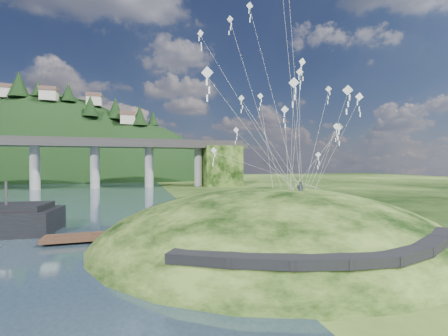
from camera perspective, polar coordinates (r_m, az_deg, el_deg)
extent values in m
plane|color=black|center=(26.73, -4.70, -15.44)|extent=(320.00, 320.00, 0.00)
ellipsoid|color=black|center=(31.51, 9.45, -15.74)|extent=(36.00, 32.00, 13.00)
cube|color=black|center=(18.36, -4.09, -16.57)|extent=(4.32, 3.62, 0.71)
cube|color=black|center=(17.74, 7.09, -17.00)|extent=(4.10, 2.97, 0.61)
cube|color=black|center=(18.29, 17.43, -16.49)|extent=(3.85, 2.37, 0.62)
cube|color=black|center=(19.75, 25.69, -15.35)|extent=(3.62, 1.83, 0.66)
cube|color=black|center=(21.94, 31.30, -13.72)|extent=(3.82, 2.27, 0.68)
cube|color=black|center=(24.74, 34.38, -11.84)|extent=(4.11, 2.97, 0.71)
cube|color=black|center=(27.98, 35.80, -10.32)|extent=(4.26, 3.43, 0.66)
cylinder|color=gray|center=(98.77, -32.35, 0.23)|extent=(2.60, 2.60, 13.00)
cylinder|color=gray|center=(95.75, -23.38, 0.28)|extent=(2.60, 2.60, 13.00)
cylinder|color=gray|center=(95.19, -14.07, 0.33)|extent=(2.60, 2.60, 13.00)
cylinder|color=gray|center=(97.13, -4.90, 0.37)|extent=(2.60, 2.60, 13.00)
cube|color=black|center=(98.93, -0.64, 0.38)|extent=(12.00, 11.00, 13.00)
ellipsoid|color=black|center=(155.61, -29.56, -4.13)|extent=(96.00, 68.00, 88.00)
ellipsoid|color=black|center=(144.16, -16.51, -6.04)|extent=(76.00, 56.00, 72.00)
cone|color=black|center=(150.03, -34.49, 13.01)|extent=(8.01, 8.01, 10.54)
cone|color=black|center=(147.28, -31.89, 12.73)|extent=(4.97, 4.97, 6.54)
cone|color=black|center=(142.59, -27.54, 12.67)|extent=(5.83, 5.83, 7.67)
cone|color=black|center=(135.25, -24.13, 10.71)|extent=(6.47, 6.47, 8.51)
cone|color=black|center=(141.30, -19.98, 10.58)|extent=(7.13, 7.13, 9.38)
cone|color=black|center=(135.66, -15.77, 9.57)|extent=(6.56, 6.56, 8.63)
cone|color=black|center=(141.39, -13.39, 9.15)|extent=(4.88, 4.88, 6.42)
cube|color=beige|center=(154.11, -35.93, 11.44)|extent=(6.00, 5.00, 4.00)
cube|color=brown|center=(154.63, -35.94, 12.42)|extent=(6.40, 5.40, 1.60)
cube|color=beige|center=(141.53, -30.37, 11.74)|extent=(6.00, 5.00, 4.00)
cube|color=brown|center=(142.06, -30.38, 12.81)|extent=(6.40, 5.40, 1.60)
cube|color=beige|center=(144.54, -23.49, 11.53)|extent=(6.00, 5.00, 4.00)
cube|color=brown|center=(145.06, -23.50, 12.58)|extent=(6.40, 5.40, 1.60)
cube|color=beige|center=(136.35, -17.85, 8.67)|extent=(6.00, 5.00, 4.00)
cube|color=brown|center=(136.74, -17.86, 9.79)|extent=(6.40, 5.40, 1.60)
cube|color=black|center=(39.00, -34.79, -6.11)|extent=(6.39, 5.51, 0.59)
cylinder|color=#2D2B2B|center=(39.27, -36.12, -4.19)|extent=(0.24, 0.24, 2.96)
cube|color=#392317|center=(31.80, -17.50, -11.89)|extent=(15.44, 2.45, 0.39)
cylinder|color=#392317|center=(32.64, -29.47, -12.14)|extent=(0.33, 0.33, 1.10)
cylinder|color=#392317|center=(32.08, -23.56, -12.32)|extent=(0.33, 0.33, 1.10)
cylinder|color=#392317|center=(31.87, -17.50, -12.37)|extent=(0.33, 0.33, 1.10)
cylinder|color=#392317|center=(31.99, -11.42, -12.29)|extent=(0.33, 0.33, 1.10)
cylinder|color=#392317|center=(32.45, -5.46, -12.09)|extent=(0.33, 0.33, 1.10)
imported|color=#262833|center=(29.42, 14.31, -2.43)|extent=(0.79, 0.72, 1.80)
imported|color=#262833|center=(32.25, 14.31, -2.47)|extent=(0.92, 0.87, 1.49)
cube|color=white|center=(35.38, 3.34, 13.14)|extent=(0.61, 0.43, 0.71)
cube|color=white|center=(35.28, 3.34, 12.34)|extent=(0.09, 0.06, 0.41)
cube|color=white|center=(35.18, 3.33, 11.54)|extent=(0.09, 0.06, 0.41)
cube|color=white|center=(35.09, 3.33, 10.73)|extent=(0.09, 0.06, 0.41)
cube|color=white|center=(34.96, 11.51, 10.87)|extent=(0.79, 0.45, 0.86)
cube|color=white|center=(34.86, 11.50, 9.88)|extent=(0.11, 0.05, 0.50)
cube|color=white|center=(34.77, 11.50, 8.87)|extent=(0.11, 0.05, 0.50)
cube|color=white|center=(34.69, 11.49, 7.87)|extent=(0.11, 0.05, 0.50)
cube|color=white|center=(21.80, -3.21, 17.69)|extent=(0.76, 0.45, 0.82)
cube|color=white|center=(21.64, -3.21, 16.17)|extent=(0.11, 0.04, 0.49)
cube|color=white|center=(21.49, -3.20, 14.63)|extent=(0.11, 0.04, 0.49)
cube|color=white|center=(21.36, -3.20, 13.07)|extent=(0.11, 0.04, 0.49)
cube|color=white|center=(36.22, 14.22, 17.32)|extent=(0.79, 0.28, 0.79)
cube|color=white|center=(36.06, 14.22, 16.44)|extent=(0.10, 0.02, 0.47)
cube|color=white|center=(35.91, 14.21, 15.56)|extent=(0.10, 0.02, 0.47)
cube|color=white|center=(35.77, 14.21, 14.67)|extent=(0.10, 0.02, 0.47)
cube|color=white|center=(40.38, 19.29, 14.01)|extent=(0.53, 0.61, 0.76)
cube|color=white|center=(40.26, 19.28, 13.26)|extent=(0.09, 0.07, 0.45)
cube|color=white|center=(40.15, 19.28, 12.50)|extent=(0.09, 0.07, 0.45)
cube|color=white|center=(40.04, 19.27, 11.74)|extent=(0.09, 0.07, 0.45)
cube|color=white|center=(33.49, 1.16, 26.48)|extent=(0.56, 0.42, 0.65)
cube|color=white|center=(33.29, 1.16, 25.74)|extent=(0.09, 0.04, 0.39)
cube|color=white|center=(33.09, 1.16, 24.99)|extent=(0.09, 0.04, 0.39)
cube|color=white|center=(32.90, 1.16, 24.23)|extent=(0.09, 0.04, 0.39)
cube|color=white|center=(36.79, 14.68, 18.97)|extent=(0.88, 0.24, 0.86)
cube|color=white|center=(36.61, 14.68, 18.04)|extent=(0.11, 0.06, 0.51)
cube|color=white|center=(36.43, 14.68, 17.11)|extent=(0.11, 0.06, 0.51)
cube|color=white|center=(36.26, 14.67, 16.17)|extent=(0.11, 0.06, 0.51)
cube|color=white|center=(39.44, 17.49, 2.45)|extent=(0.70, 0.30, 0.73)
cube|color=white|center=(39.43, 17.49, 1.69)|extent=(0.10, 0.04, 0.42)
cube|color=white|center=(39.43, 17.49, 0.94)|extent=(0.10, 0.04, 0.42)
cube|color=white|center=(39.43, 17.48, 0.18)|extent=(0.10, 0.04, 0.42)
cube|color=white|center=(30.23, 21.09, 7.31)|extent=(0.60, 0.46, 0.71)
cube|color=white|center=(30.18, 21.08, 6.35)|extent=(0.09, 0.05, 0.42)
cube|color=white|center=(30.13, 21.08, 5.39)|extent=(0.09, 0.05, 0.42)
cube|color=white|center=(30.10, 21.07, 4.42)|extent=(0.09, 0.05, 0.42)
cube|color=white|center=(39.96, 4.90, 28.41)|extent=(0.82, 0.25, 0.81)
cube|color=white|center=(39.70, 4.90, 27.66)|extent=(0.11, 0.03, 0.48)
cube|color=white|center=(39.44, 4.90, 26.91)|extent=(0.11, 0.03, 0.48)
cube|color=white|center=(39.19, 4.90, 26.14)|extent=(0.11, 0.03, 0.48)
cube|color=white|center=(31.00, -4.51, 24.20)|extent=(0.50, 0.52, 0.68)
cube|color=white|center=(30.81, -4.51, 23.36)|extent=(0.08, 0.06, 0.40)
cube|color=white|center=(30.63, -4.51, 22.52)|extent=(0.08, 0.06, 0.40)
cube|color=white|center=(30.45, -4.50, 21.67)|extent=(0.08, 0.06, 0.40)
cube|color=white|center=(38.20, 20.57, 7.46)|extent=(0.77, 0.20, 0.76)
cube|color=white|center=(38.15, 20.56, 6.65)|extent=(0.10, 0.02, 0.45)
cube|color=white|center=(38.09, 20.56, 5.83)|extent=(0.10, 0.02, 0.45)
cube|color=white|center=(38.05, 20.55, 5.01)|extent=(0.10, 0.02, 0.45)
cube|color=white|center=(26.76, 22.50, 13.54)|extent=(0.69, 0.51, 0.78)
cube|color=white|center=(26.64, 22.49, 12.33)|extent=(0.11, 0.05, 0.47)
cube|color=white|center=(26.53, 22.48, 11.11)|extent=(0.11, 0.05, 0.47)
cube|color=white|center=(26.44, 22.47, 9.88)|extent=(0.11, 0.05, 0.47)
cube|color=white|center=(28.85, 24.37, 12.26)|extent=(0.72, 0.16, 0.72)
cube|color=white|center=(28.76, 24.36, 11.26)|extent=(0.09, 0.02, 0.42)
cube|color=white|center=(28.67, 24.35, 10.26)|extent=(0.09, 0.02, 0.42)
cube|color=white|center=(28.59, 24.35, 9.25)|extent=(0.09, 0.02, 0.42)
cube|color=white|center=(38.12, -1.97, 3.38)|extent=(0.66, 0.58, 0.83)
cube|color=white|center=(38.10, -1.96, 2.49)|extent=(0.10, 0.07, 0.48)
cube|color=white|center=(38.09, -1.96, 1.60)|extent=(0.10, 0.07, 0.48)
cube|color=white|center=(38.09, -1.96, 0.71)|extent=(0.10, 0.07, 0.48)
cube|color=white|center=(24.25, 13.18, 15.55)|extent=(0.69, 0.47, 0.78)
cube|color=white|center=(24.11, 13.17, 14.26)|extent=(0.10, 0.05, 0.46)
cube|color=white|center=(23.99, 13.16, 12.95)|extent=(0.10, 0.05, 0.46)
cube|color=white|center=(23.88, 13.16, 11.63)|extent=(0.10, 0.05, 0.46)
cube|color=white|center=(38.57, 2.34, 7.25)|extent=(0.59, 0.55, 0.76)
cube|color=white|center=(38.51, 2.33, 6.45)|extent=(0.10, 0.07, 0.44)
cube|color=white|center=(38.46, 2.33, 5.64)|extent=(0.10, 0.07, 0.44)
cube|color=white|center=(38.42, 2.33, 4.83)|extent=(0.10, 0.07, 0.44)
cube|color=white|center=(37.21, 6.93, 13.46)|extent=(0.74, 0.17, 0.73)
cube|color=white|center=(37.10, 6.93, 12.67)|extent=(0.10, 0.03, 0.43)
cube|color=white|center=(37.00, 6.93, 11.88)|extent=(0.10, 0.03, 0.43)
cube|color=white|center=(36.90, 6.92, 11.09)|extent=(0.10, 0.03, 0.43)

